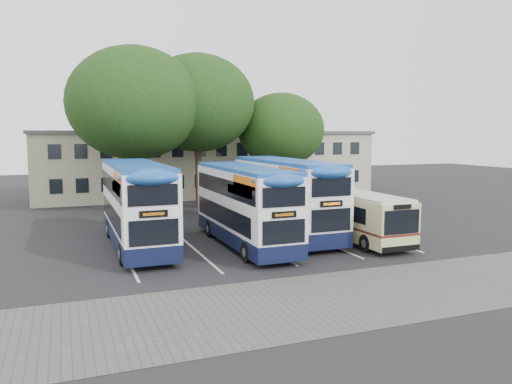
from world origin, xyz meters
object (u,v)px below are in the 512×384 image
at_px(bus_dd_left, 136,201).
at_px(bus_dd_mid, 244,202).
at_px(tree_left, 134,103).
at_px(bus_dd_right, 285,194).
at_px(tree_right, 281,130).
at_px(bus_single, 350,212).
at_px(tree_mid, 198,103).
at_px(lamp_post, 296,143).

distance_m(bus_dd_left, bus_dd_mid, 5.64).
height_order(tree_left, bus_dd_mid, tree_left).
height_order(tree_left, bus_dd_right, tree_left).
relative_size(tree_left, tree_right, 1.31).
xyz_separation_m(tree_right, bus_dd_right, (-5.14, -12.20, -3.80)).
bearing_deg(tree_right, bus_dd_mid, -120.82).
bearing_deg(bus_single, tree_mid, 108.36).
relative_size(tree_mid, bus_single, 1.35).
relative_size(tree_right, bus_dd_mid, 0.92).
relative_size(bus_dd_left, bus_single, 1.17).
relative_size(tree_left, bus_single, 1.35).
height_order(lamp_post, bus_dd_mid, lamp_post).
bearing_deg(bus_dd_right, lamp_post, 62.05).
distance_m(tree_right, bus_dd_right, 13.77).
bearing_deg(bus_single, bus_dd_left, 169.15).
bearing_deg(tree_mid, lamp_post, 7.93).
bearing_deg(bus_single, lamp_post, 74.93).
distance_m(tree_left, bus_dd_left, 12.54).
xyz_separation_m(lamp_post, bus_single, (-4.34, -16.13, -3.56)).
distance_m(bus_dd_left, bus_dd_right, 8.51).
relative_size(tree_left, bus_dd_mid, 1.21).
height_order(tree_left, tree_mid, tree_left).
height_order(tree_mid, bus_dd_left, tree_mid).
bearing_deg(bus_dd_mid, bus_dd_right, 28.35).
bearing_deg(tree_right, tree_mid, 176.08).
height_order(tree_left, bus_dd_left, tree_left).
xyz_separation_m(bus_dd_left, bus_dd_right, (8.51, -0.05, 0.02)).
distance_m(lamp_post, tree_left, 14.99).
bearing_deg(tree_left, bus_dd_mid, -73.32).
height_order(tree_right, bus_dd_right, tree_right).
distance_m(tree_right, bus_dd_left, 18.66).
distance_m(bus_dd_right, bus_single, 3.86).
xyz_separation_m(tree_mid, bus_dd_left, (-6.65, -12.63, -5.91)).
xyz_separation_m(tree_left, tree_mid, (5.13, 1.56, 0.22)).
bearing_deg(bus_dd_right, tree_right, 67.15).
distance_m(lamp_post, tree_mid, 9.91).
bearing_deg(bus_dd_left, bus_single, -10.85).
xyz_separation_m(tree_mid, bus_dd_mid, (-1.29, -14.37, -6.02)).
relative_size(lamp_post, tree_left, 0.74).
relative_size(bus_dd_left, bus_dd_right, 0.99).
distance_m(tree_right, bus_single, 15.26).
bearing_deg(lamp_post, bus_single, -105.07).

